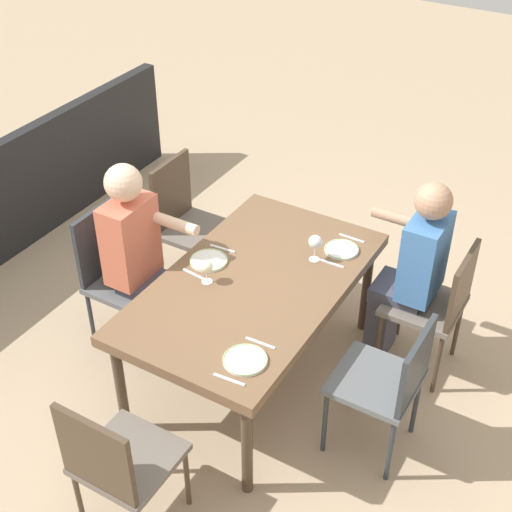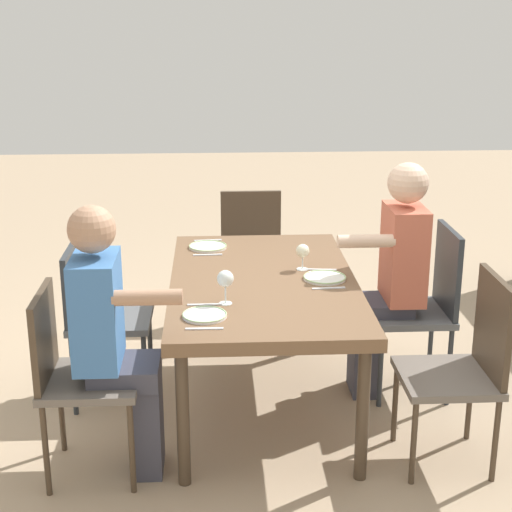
{
  "view_description": "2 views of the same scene",
  "coord_description": "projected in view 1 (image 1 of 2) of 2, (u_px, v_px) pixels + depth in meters",
  "views": [
    {
      "loc": [
        2.79,
        1.67,
        3.28
      ],
      "look_at": [
        -0.07,
        -0.02,
        0.87
      ],
      "focal_mm": 50.79,
      "sensor_mm": 36.0,
      "label": 1
    },
    {
      "loc": [
        -3.94,
        0.25,
        2.1
      ],
      "look_at": [
        0.02,
        0.04,
        0.86
      ],
      "focal_mm": 55.39,
      "sensor_mm": 36.0,
      "label": 2
    }
  ],
  "objects": [
    {
      "name": "chair_mid_north",
      "position": [
        390.0,
        380.0,
        3.79
      ],
      "size": [
        0.44,
        0.44,
        0.88
      ],
      "color": "#5B5E61",
      "rests_on": "ground"
    },
    {
      "name": "diner_man_white",
      "position": [
        411.0,
        269.0,
        4.28
      ],
      "size": [
        0.35,
        0.5,
        1.3
      ],
      "color": "#3F3F4C",
      "rests_on": "ground"
    },
    {
      "name": "diner_woman_green",
      "position": [
        140.0,
        257.0,
        4.34
      ],
      "size": [
        0.35,
        0.5,
        1.33
      ],
      "color": "#3F3F4C",
      "rests_on": "ground"
    },
    {
      "name": "plate_1",
      "position": [
        209.0,
        260.0,
        4.27
      ],
      "size": [
        0.23,
        0.23,
        0.02
      ],
      "color": "white",
      "rests_on": "dining_table"
    },
    {
      "name": "plate_2",
      "position": [
        245.0,
        360.0,
        3.59
      ],
      "size": [
        0.23,
        0.23,
        0.02
      ],
      "color": "white",
      "rests_on": "dining_table"
    },
    {
      "name": "plate_0",
      "position": [
        341.0,
        250.0,
        4.36
      ],
      "size": [
        0.21,
        0.21,
        0.02
      ],
      "color": "white",
      "rests_on": "dining_table"
    },
    {
      "name": "wine_glass_1",
      "position": [
        206.0,
        267.0,
        4.06
      ],
      "size": [
        0.07,
        0.07,
        0.14
      ],
      "color": "white",
      "rests_on": "dining_table"
    },
    {
      "name": "chair_west_south",
      "position": [
        186.0,
        217.0,
        5.05
      ],
      "size": [
        0.44,
        0.44,
        0.94
      ],
      "color": "#6A6158",
      "rests_on": "ground"
    },
    {
      "name": "fork_0",
      "position": [
        352.0,
        238.0,
        4.47
      ],
      "size": [
        0.02,
        0.17,
        0.01
      ],
      "primitive_type": "cube",
      "rotation": [
        0.0,
        0.0,
        -0.02
      ],
      "color": "silver",
      "rests_on": "dining_table"
    },
    {
      "name": "fork_1",
      "position": [
        222.0,
        249.0,
        4.38
      ],
      "size": [
        0.03,
        0.17,
        0.01
      ],
      "primitive_type": "cube",
      "rotation": [
        0.0,
        0.0,
        0.07
      ],
      "color": "silver",
      "rests_on": "dining_table"
    },
    {
      "name": "chair_mid_south",
      "position": [
        118.0,
        270.0,
        4.52
      ],
      "size": [
        0.44,
        0.44,
        0.96
      ],
      "color": "#5B5E61",
      "rests_on": "ground"
    },
    {
      "name": "wine_glass_0",
      "position": [
        315.0,
        242.0,
        4.22
      ],
      "size": [
        0.08,
        0.08,
        0.17
      ],
      "color": "white",
      "rests_on": "dining_table"
    },
    {
      "name": "spoon_0",
      "position": [
        331.0,
        263.0,
        4.26
      ],
      "size": [
        0.02,
        0.17,
        0.01
      ],
      "primitive_type": "cube",
      "rotation": [
        0.0,
        0.0,
        0.0
      ],
      "color": "silver",
      "rests_on": "dining_table"
    },
    {
      "name": "spoon_1",
      "position": [
        194.0,
        274.0,
        4.17
      ],
      "size": [
        0.04,
        0.17,
        0.01
      ],
      "primitive_type": "cube",
      "rotation": [
        0.0,
        0.0,
        -0.11
      ],
      "color": "silver",
      "rests_on": "dining_table"
    },
    {
      "name": "spoon_2",
      "position": [
        229.0,
        380.0,
        3.49
      ],
      "size": [
        0.03,
        0.17,
        0.01
      ],
      "primitive_type": "cube",
      "rotation": [
        0.0,
        0.0,
        0.08
      ],
      "color": "silver",
      "rests_on": "dining_table"
    },
    {
      "name": "fork_2",
      "position": [
        260.0,
        343.0,
        3.7
      ],
      "size": [
        0.02,
        0.17,
        0.01
      ],
      "primitive_type": "cube",
      "rotation": [
        0.0,
        0.0,
        0.04
      ],
      "color": "silver",
      "rests_on": "dining_table"
    },
    {
      "name": "ground_plane",
      "position": [
        254.0,
        373.0,
        4.56
      ],
      "size": [
        16.0,
        16.0,
        0.0
      ],
      "primitive_type": "plane",
      "color": "tan"
    },
    {
      "name": "chair_west_north",
      "position": [
        438.0,
        301.0,
        4.3
      ],
      "size": [
        0.44,
        0.44,
        0.9
      ],
      "color": "#6A6158",
      "rests_on": "ground"
    },
    {
      "name": "chair_head_east",
      "position": [
        117.0,
        461.0,
        3.38
      ],
      "size": [
        0.44,
        0.44,
        0.9
      ],
      "color": "#6A6158",
      "rests_on": "ground"
    },
    {
      "name": "dining_table",
      "position": [
        253.0,
        290.0,
        4.16
      ],
      "size": [
        1.67,
        0.98,
        0.74
      ],
      "color": "brown",
      "rests_on": "ground"
    }
  ]
}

